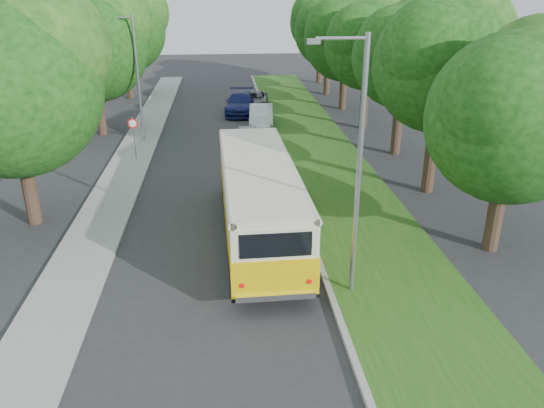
{
  "coord_description": "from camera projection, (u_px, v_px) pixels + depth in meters",
  "views": [
    {
      "loc": [
        0.42,
        -16.81,
        9.2
      ],
      "look_at": [
        2.13,
        1.52,
        1.5
      ],
      "focal_mm": 35.0,
      "sensor_mm": 36.0,
      "label": 1
    }
  ],
  "objects": [
    {
      "name": "ground",
      "position": [
        217.0,
        261.0,
        18.95
      ],
      "size": [
        120.0,
        120.0,
        0.0
      ],
      "primitive_type": "plane",
      "color": "#2C2C2F",
      "rests_on": "ground"
    },
    {
      "name": "curb",
      "position": [
        297.0,
        202.0,
        23.82
      ],
      "size": [
        0.2,
        70.0,
        0.15
      ],
      "primitive_type": "cube",
      "color": "gray",
      "rests_on": "ground"
    },
    {
      "name": "grass_verge",
      "position": [
        349.0,
        201.0,
        24.03
      ],
      "size": [
        4.5,
        70.0,
        0.13
      ],
      "primitive_type": "cube",
      "color": "#245216",
      "rests_on": "ground"
    },
    {
      "name": "sidewalk",
      "position": [
        107.0,
        210.0,
        23.11
      ],
      "size": [
        2.2,
        70.0,
        0.12
      ],
      "primitive_type": "cube",
      "color": "gray",
      "rests_on": "ground"
    },
    {
      "name": "treeline",
      "position": [
        264.0,
        39.0,
        33.46
      ],
      "size": [
        24.27,
        41.91,
        9.46
      ],
      "color": "#332319",
      "rests_on": "ground"
    },
    {
      "name": "lamppost_near",
      "position": [
        356.0,
        163.0,
        15.33
      ],
      "size": [
        1.71,
        0.16,
        8.0
      ],
      "color": "gray",
      "rests_on": "ground"
    },
    {
      "name": "lamppost_far",
      "position": [
        136.0,
        75.0,
        31.66
      ],
      "size": [
        1.71,
        0.16,
        7.5
      ],
      "color": "gray",
      "rests_on": "ground"
    },
    {
      "name": "warning_sign",
      "position": [
        133.0,
        131.0,
        28.91
      ],
      "size": [
        0.56,
        0.1,
        2.5
      ],
      "color": "gray",
      "rests_on": "ground"
    },
    {
      "name": "vintage_bus",
      "position": [
        259.0,
        202.0,
        20.02
      ],
      "size": [
        2.95,
        10.57,
        3.12
      ],
      "primitive_type": null,
      "rotation": [
        0.0,
        0.0,
        0.02
      ],
      "color": "yellow",
      "rests_on": "ground"
    },
    {
      "name": "car_silver",
      "position": [
        249.0,
        138.0,
        31.48
      ],
      "size": [
        1.56,
        3.83,
        1.3
      ],
      "primitive_type": "imported",
      "rotation": [
        0.0,
        0.0,
        -0.0
      ],
      "color": "silver",
      "rests_on": "ground"
    },
    {
      "name": "car_white",
      "position": [
        261.0,
        117.0,
        36.23
      ],
      "size": [
        1.91,
        4.61,
        1.48
      ],
      "primitive_type": "imported",
      "rotation": [
        0.0,
        0.0,
        -0.08
      ],
      "color": "silver",
      "rests_on": "ground"
    },
    {
      "name": "car_blue",
      "position": [
        240.0,
        103.0,
        40.18
      ],
      "size": [
        2.6,
        5.48,
        1.54
      ],
      "primitive_type": "imported",
      "rotation": [
        0.0,
        0.0,
        -0.08
      ],
      "color": "navy",
      "rests_on": "ground"
    },
    {
      "name": "car_grey",
      "position": [
        254.0,
        100.0,
        41.93
      ],
      "size": [
        2.55,
        4.7,
        1.25
      ],
      "primitive_type": "imported",
      "rotation": [
        0.0,
        0.0,
        -0.11
      ],
      "color": "#5C5E64",
      "rests_on": "ground"
    }
  ]
}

